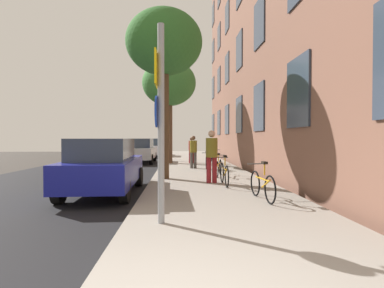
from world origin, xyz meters
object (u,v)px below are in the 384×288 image
bicycle_5 (212,157)px  pedestrian_1 (193,150)px  car_0 (105,166)px  pedestrian_2 (192,148)px  car_1 (141,150)px  car_2 (153,147)px  bicycle_3 (207,163)px  tree_far (169,84)px  bicycle_4 (215,159)px  sign_post (160,114)px  traffic_light (168,127)px  bicycle_2 (219,167)px  tree_near (164,44)px  pedestrian_0 (212,153)px  bicycle_0 (262,185)px  bicycle_1 (224,173)px

bicycle_5 → pedestrian_1: bearing=-109.5°
car_0 → pedestrian_2: bearing=72.6°
pedestrian_1 → car_1: bearing=123.3°
car_0 → car_2: bearing=90.1°
bicycle_3 → pedestrian_1: bearing=126.4°
pedestrian_2 → car_0: pedestrian_2 is taller
tree_far → car_1: 4.82m
car_0 → bicycle_4: bearing=62.0°
bicycle_3 → bicycle_4: (0.72, 2.40, 0.03)m
sign_post → car_2: 21.69m
traffic_light → bicycle_3: traffic_light is taller
bicycle_2 → pedestrian_2: 6.41m
tree_near → pedestrian_0: bearing=-35.3°
bicycle_3 → car_1: 6.94m
bicycle_0 → pedestrian_2: size_ratio=1.04×
pedestrian_1 → car_0: 7.05m
tree_near → pedestrian_1: (1.30, 3.88, -4.11)m
sign_post → bicycle_4: 11.90m
bicycle_5 → pedestrian_0: (-1.05, -9.05, 0.67)m
tree_near → pedestrian_1: tree_near is taller
bicycle_3 → car_1: size_ratio=0.37×
bicycle_2 → bicycle_5: 7.22m
bicycle_5 → car_1: car_1 is taller
bicycle_4 → bicycle_1: bearing=-94.8°
tree_near → car_0: tree_near is taller
tree_far → bicycle_1: 10.36m
bicycle_4 → pedestrian_2: size_ratio=1.01×
bicycle_2 → car_2: bearing=104.5°
bicycle_2 → bicycle_5: bearing=85.6°
bicycle_1 → bicycle_3: (-0.12, 4.80, -0.03)m
tree_far → bicycle_3: (1.92, -4.30, -4.54)m
bicycle_2 → pedestrian_0: bearing=-105.1°
bicycle_4 → car_0: bearing=-118.0°
tree_far → car_0: (-1.61, -9.90, -4.16)m
traffic_light → bicycle_0: 13.64m
sign_post → bicycle_1: (1.83, 4.34, -1.57)m
tree_far → bicycle_5: size_ratio=3.79×
bicycle_4 → car_1: (-4.58, 3.36, 0.34)m
tree_far → bicycle_2: (2.19, -6.70, -4.53)m
traffic_light → car_0: (-1.47, -11.62, -1.55)m
car_0 → tree_far: bearing=80.8°
bicycle_1 → car_1: car_1 is taller
bicycle_2 → pedestrian_0: (-0.50, -1.85, 0.66)m
bicycle_0 → car_0: (-4.22, 1.60, 0.35)m
bicycle_0 → pedestrian_2: (-1.24, 11.14, 0.55)m
pedestrian_0 → pedestrian_1: pedestrian_0 is taller
sign_post → bicycle_2: sign_post is taller
bicycle_3 → pedestrian_1: pedestrian_1 is taller
tree_far → bicycle_2: bearing=-71.9°
pedestrian_0 → traffic_light: bearing=100.1°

